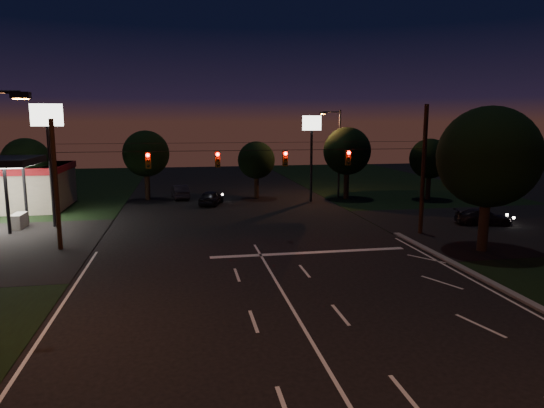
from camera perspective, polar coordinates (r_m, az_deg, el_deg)
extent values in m
plane|color=black|center=(18.33, 4.54, -15.61)|extent=(140.00, 140.00, 0.00)
cube|color=black|center=(40.96, 26.38, -2.37)|extent=(20.00, 16.00, 0.02)
cube|color=silver|center=(29.51, 4.44, -5.72)|extent=(12.00, 0.50, 0.01)
cylinder|color=black|center=(35.91, 17.03, -3.35)|extent=(0.30, 0.30, 9.00)
cylinder|color=black|center=(32.87, -23.60, -4.93)|extent=(0.28, 0.28, 8.00)
cylinder|color=black|center=(31.35, -2.41, 6.32)|extent=(24.00, 0.03, 0.03)
cylinder|color=black|center=(31.33, -2.41, 7.24)|extent=(24.00, 0.02, 0.02)
cube|color=#3F3307|center=(31.16, -14.37, 5.00)|extent=(0.32, 0.26, 1.00)
sphere|color=#FF0705|center=(30.98, -14.41, 5.58)|extent=(0.22, 0.22, 0.22)
sphere|color=black|center=(31.00, -14.39, 4.97)|extent=(0.20, 0.20, 0.20)
sphere|color=black|center=(31.03, -14.36, 4.37)|extent=(0.20, 0.20, 0.20)
cube|color=#3F3307|center=(31.16, -6.42, 5.24)|extent=(0.32, 0.26, 1.00)
sphere|color=#FF0705|center=(30.98, -6.41, 5.82)|extent=(0.22, 0.22, 0.22)
sphere|color=black|center=(31.00, -6.40, 5.22)|extent=(0.20, 0.20, 0.20)
sphere|color=black|center=(31.03, -6.39, 4.61)|extent=(0.20, 0.20, 0.20)
cube|color=#3F3307|center=(31.77, 1.55, 5.38)|extent=(0.32, 0.26, 1.00)
sphere|color=#FF0705|center=(31.59, 1.61, 5.95)|extent=(0.22, 0.22, 0.22)
sphere|color=black|center=(31.61, 1.61, 5.36)|extent=(0.20, 0.20, 0.20)
sphere|color=black|center=(31.64, 1.61, 4.76)|extent=(0.20, 0.20, 0.20)
cube|color=#3F3307|center=(32.93, 8.92, 5.42)|extent=(0.32, 0.26, 1.00)
sphere|color=#FF0705|center=(32.75, 9.03, 5.97)|extent=(0.22, 0.22, 0.22)
sphere|color=black|center=(32.78, 9.02, 5.39)|extent=(0.20, 0.20, 0.20)
sphere|color=black|center=(32.80, 9.00, 4.82)|extent=(0.20, 0.20, 0.20)
cube|color=gray|center=(40.55, -27.64, -1.79)|extent=(0.80, 2.00, 1.10)
cylinder|color=black|center=(38.37, -28.72, 0.34)|extent=(0.24, 0.24, 4.80)
cylinder|color=black|center=(42.15, -27.05, 1.21)|extent=(0.24, 0.24, 4.80)
cylinder|color=black|center=(39.41, -24.53, 2.86)|extent=(0.24, 0.24, 7.50)
cube|color=white|center=(39.20, -25.00, 9.47)|extent=(2.20, 0.30, 1.60)
cylinder|color=black|center=(47.82, 4.64, 4.44)|extent=(0.24, 0.24, 7.00)
cube|color=white|center=(47.63, 4.71, 9.48)|extent=(1.80, 0.30, 1.40)
cube|color=black|center=(18.79, -27.48, 11.29)|extent=(0.60, 0.35, 0.22)
cube|color=orange|center=(18.79, -27.45, 10.93)|extent=(0.45, 0.25, 0.04)
cylinder|color=black|center=(50.66, 7.91, 5.80)|extent=(0.20, 0.20, 9.00)
cylinder|color=black|center=(50.28, 7.04, 10.70)|extent=(1.80, 0.12, 0.12)
cube|color=black|center=(50.02, 6.03, 10.61)|extent=(0.60, 0.35, 0.22)
cube|color=orange|center=(50.02, 6.03, 10.47)|extent=(0.45, 0.25, 0.04)
cylinder|color=black|center=(32.07, 23.68, -1.62)|extent=(0.60, 0.60, 4.00)
sphere|color=black|center=(31.60, 24.14, 5.08)|extent=(6.00, 6.00, 6.00)
sphere|color=black|center=(32.33, 24.55, 4.82)|extent=(4.50, 4.50, 4.50)
sphere|color=black|center=(31.53, 22.91, 4.91)|extent=(4.20, 4.20, 4.20)
cylinder|color=black|center=(48.39, -26.67, 1.12)|extent=(0.49, 0.49, 3.00)
sphere|color=black|center=(48.10, -26.93, 4.44)|extent=(4.20, 4.20, 4.20)
sphere|color=black|center=(48.30, -26.33, 4.35)|extent=(3.15, 3.15, 3.15)
sphere|color=black|center=(48.43, -27.33, 4.33)|extent=(2.94, 2.94, 2.94)
cylinder|color=black|center=(50.51, -14.46, 2.30)|extent=(0.52, 0.52, 3.25)
sphere|color=black|center=(50.23, -14.61, 5.76)|extent=(4.60, 4.60, 4.60)
sphere|color=black|center=(50.55, -14.05, 5.65)|extent=(3.45, 3.45, 3.45)
sphere|color=black|center=(50.50, -15.11, 5.64)|extent=(3.22, 3.22, 3.22)
cylinder|color=black|center=(49.96, -1.84, 2.24)|extent=(0.47, 0.47, 2.75)
sphere|color=black|center=(49.69, -1.86, 5.19)|extent=(3.80, 3.80, 3.80)
sphere|color=black|center=(50.04, -1.47, 5.09)|extent=(2.85, 2.85, 2.85)
sphere|color=black|center=(49.83, -2.32, 5.10)|extent=(2.66, 2.66, 2.66)
cylinder|color=black|center=(50.13, 8.74, 2.53)|extent=(0.53, 0.53, 3.40)
sphere|color=black|center=(49.85, 8.83, 6.18)|extent=(4.80, 4.80, 4.80)
sphere|color=black|center=(50.35, 9.21, 6.04)|extent=(3.60, 3.60, 3.60)
sphere|color=black|center=(49.92, 8.21, 6.07)|extent=(3.36, 3.36, 3.36)
cylinder|color=black|center=(51.56, 17.90, 2.09)|extent=(0.48, 0.48, 2.90)
sphere|color=black|center=(51.29, 18.06, 5.11)|extent=(4.00, 4.00, 4.00)
sphere|color=black|center=(51.76, 18.29, 5.00)|extent=(3.00, 3.00, 3.00)
sphere|color=black|center=(51.29, 17.55, 5.03)|extent=(2.80, 2.80, 2.80)
imported|color=black|center=(46.48, -7.19, 0.75)|extent=(2.84, 4.35, 1.38)
imported|color=black|center=(50.71, -10.78, 1.42)|extent=(2.03, 4.45, 1.41)
imported|color=black|center=(40.53, 23.62, -1.41)|extent=(4.47, 2.67, 1.22)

